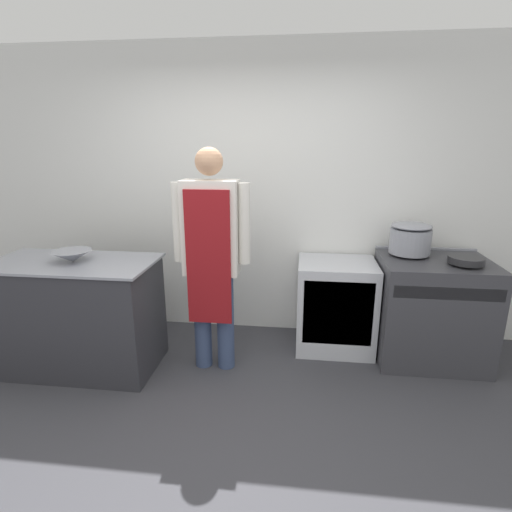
% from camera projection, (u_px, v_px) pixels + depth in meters
% --- Properties ---
extents(ground_plane, '(14.00, 14.00, 0.00)m').
position_uv_depth(ground_plane, '(218.00, 459.00, 2.39)').
color(ground_plane, '#38383D').
extents(wall_back, '(8.00, 0.05, 2.70)m').
position_uv_depth(wall_back, '(255.00, 195.00, 3.77)').
color(wall_back, white).
rests_on(wall_back, ground_plane).
extents(prep_counter, '(1.31, 0.68, 0.92)m').
position_uv_depth(prep_counter, '(78.00, 315.00, 3.28)').
color(prep_counter, '#2D2D33').
rests_on(prep_counter, ground_plane).
extents(stove, '(0.88, 0.71, 0.91)m').
position_uv_depth(stove, '(431.00, 309.00, 3.43)').
color(stove, '#38383D').
rests_on(stove, ground_plane).
extents(fridge_unit, '(0.68, 0.58, 0.81)m').
position_uv_depth(fridge_unit, '(335.00, 305.00, 3.62)').
color(fridge_unit, silver).
rests_on(fridge_unit, ground_plane).
extents(person_cook, '(0.61, 0.24, 1.80)m').
position_uv_depth(person_cook, '(212.00, 249.00, 3.12)').
color(person_cook, '#38476B').
rests_on(person_cook, ground_plane).
extents(mixing_bowl, '(0.30, 0.30, 0.09)m').
position_uv_depth(mixing_bowl, '(72.00, 256.00, 3.14)').
color(mixing_bowl, gray).
rests_on(mixing_bowl, prep_counter).
extents(stock_pot, '(0.34, 0.34, 0.27)m').
position_uv_depth(stock_pot, '(410.00, 238.00, 3.40)').
color(stock_pot, gray).
rests_on(stock_pot, stove).
extents(saute_pan, '(0.27, 0.27, 0.05)m').
position_uv_depth(saute_pan, '(466.00, 260.00, 3.15)').
color(saute_pan, '#262628').
rests_on(saute_pan, stove).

